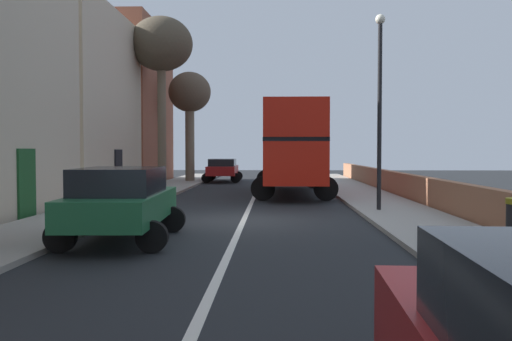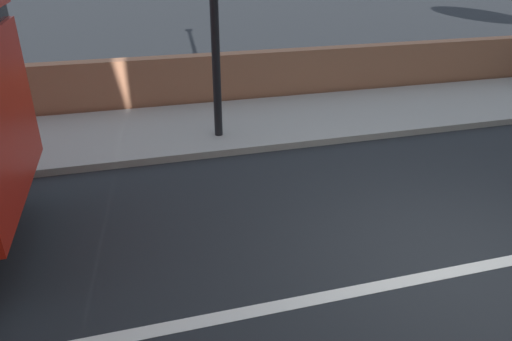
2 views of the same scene
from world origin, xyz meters
name	(u,v)px [view 2 (image 2 of 2)]	position (x,y,z in m)	size (l,w,h in m)	color
ground_plane	(470,269)	(0.00, 0.00, 0.00)	(84.00, 84.00, 0.00)	black
road_centre_line	(470,269)	(0.00, 0.00, 0.00)	(0.16, 54.00, 0.01)	silver
sidewalk_right	(306,117)	(4.90, 0.00, 0.06)	(2.60, 60.00, 0.12)	#9E998E
boundary_wall_right	(282,75)	(6.45, 0.00, 0.54)	(0.36, 54.00, 1.08)	#9E6647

